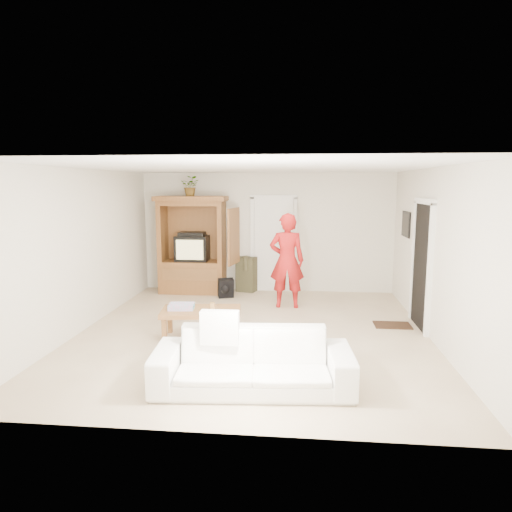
{
  "coord_description": "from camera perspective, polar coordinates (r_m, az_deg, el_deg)",
  "views": [
    {
      "loc": [
        0.75,
        -6.97,
        2.35
      ],
      "look_at": [
        -0.0,
        0.6,
        1.15
      ],
      "focal_mm": 32.0,
      "sensor_mm": 36.0,
      "label": 1
    }
  ],
  "objects": [
    {
      "name": "doorway_right",
      "position": [
        7.93,
        20.03,
        -1.23
      ],
      "size": [
        0.05,
        0.9,
        2.04
      ],
      "primitive_type": "cube",
      "color": "black",
      "rests_on": "floor"
    },
    {
      "name": "floor",
      "position": [
        7.39,
        -0.43,
        -9.57
      ],
      "size": [
        6.0,
        6.0,
        0.0
      ],
      "primitive_type": "plane",
      "color": "tan",
      "rests_on": "ground"
    },
    {
      "name": "armoire",
      "position": [
        10.01,
        -7.81,
        0.6
      ],
      "size": [
        1.82,
        1.14,
        2.1
      ],
      "color": "brown",
      "rests_on": "floor"
    },
    {
      "name": "candle",
      "position": [
        7.09,
        -5.49,
        -6.2
      ],
      "size": [
        0.08,
        0.08,
        0.1
      ],
      "primitive_type": "cylinder",
      "color": "tan",
      "rests_on": "coffee_table"
    },
    {
      "name": "ceiling",
      "position": [
        7.01,
        -0.46,
        11.01
      ],
      "size": [
        6.0,
        6.0,
        0.0
      ],
      "primitive_type": "plane",
      "rotation": [
        3.14,
        0.0,
        0.0
      ],
      "color": "white",
      "rests_on": "floor"
    },
    {
      "name": "towel",
      "position": [
        7.15,
        -9.3,
        -6.24
      ],
      "size": [
        0.41,
        0.32,
        0.08
      ],
      "primitive_type": "cube",
      "rotation": [
        0.0,
        0.0,
        0.11
      ],
      "color": "#F9539A",
      "rests_on": "coffee_table"
    },
    {
      "name": "wall_front",
      "position": [
        4.17,
        -4.87,
        -5.62
      ],
      "size": [
        5.5,
        0.0,
        5.5
      ],
      "primitive_type": "plane",
      "rotation": [
        -1.57,
        0.0,
        0.0
      ],
      "color": "silver",
      "rests_on": "floor"
    },
    {
      "name": "wall_left",
      "position": [
        7.87,
        -20.79,
        0.71
      ],
      "size": [
        0.0,
        6.0,
        6.0
      ],
      "primitive_type": "plane",
      "rotation": [
        1.57,
        0.0,
        1.57
      ],
      "color": "silver",
      "rests_on": "floor"
    },
    {
      "name": "backpack_olive",
      "position": [
        10.08,
        -1.19,
        -2.3
      ],
      "size": [
        0.47,
        0.4,
        0.77
      ],
      "primitive_type": null,
      "rotation": [
        0.0,
        0.0,
        -0.28
      ],
      "color": "#47442B",
      "rests_on": "floor"
    },
    {
      "name": "man",
      "position": [
        8.71,
        3.88,
        -0.58
      ],
      "size": [
        0.67,
        0.45,
        1.82
      ],
      "primitive_type": "imported",
      "rotation": [
        0.0,
        0.0,
        3.17
      ],
      "color": "#AE1717",
      "rests_on": "floor"
    },
    {
      "name": "wall_right",
      "position": [
        7.32,
        21.48,
        0.1
      ],
      "size": [
        0.0,
        6.0,
        6.0
      ],
      "primitive_type": "plane",
      "rotation": [
        1.57,
        0.0,
        -1.57
      ],
      "color": "silver",
      "rests_on": "floor"
    },
    {
      "name": "framed_picture",
      "position": [
        9.12,
        18.26,
        3.79
      ],
      "size": [
        0.03,
        0.6,
        0.48
      ],
      "primitive_type": "cube",
      "color": "black",
      "rests_on": "wall_right"
    },
    {
      "name": "wall_back",
      "position": [
        10.05,
        1.38,
        2.96
      ],
      "size": [
        5.5,
        0.0,
        5.5
      ],
      "primitive_type": "plane",
      "rotation": [
        1.57,
        0.0,
        0.0
      ],
      "color": "silver",
      "rests_on": "floor"
    },
    {
      "name": "backpack_black",
      "position": [
        9.57,
        -3.79,
        -4.08
      ],
      "size": [
        0.36,
        0.28,
        0.39
      ],
      "primitive_type": null,
      "rotation": [
        0.0,
        0.0,
        0.34
      ],
      "color": "black",
      "rests_on": "floor"
    },
    {
      "name": "sofa",
      "position": [
        5.4,
        -0.41,
        -12.96
      ],
      "size": [
        2.34,
        1.06,
        0.67
      ],
      "primitive_type": "imported",
      "rotation": [
        0.0,
        0.0,
        0.07
      ],
      "color": "white",
      "rests_on": "floor"
    },
    {
      "name": "plant",
      "position": [
        9.88,
        -8.16,
        8.65
      ],
      "size": [
        0.39,
        0.34,
        0.42
      ],
      "primitive_type": "imported",
      "rotation": [
        0.0,
        0.0,
        -0.03
      ],
      "color": "#4C7238",
      "rests_on": "armoire"
    },
    {
      "name": "coffee_table",
      "position": [
        7.1,
        -6.87,
        -7.1
      ],
      "size": [
        1.27,
        0.8,
        0.45
      ],
      "rotation": [
        0.0,
        0.0,
        0.12
      ],
      "color": "#985F34",
      "rests_on": "floor"
    },
    {
      "name": "door_back",
      "position": [
        10.04,
        2.22,
        1.34
      ],
      "size": [
        0.85,
        0.05,
        2.04
      ],
      "primitive_type": "cube",
      "color": "white",
      "rests_on": "floor"
    },
    {
      "name": "doormat",
      "position": [
        8.07,
        16.69,
        -8.28
      ],
      "size": [
        0.6,
        0.4,
        0.02
      ],
      "primitive_type": "cube",
      "color": "#382316",
      "rests_on": "floor"
    }
  ]
}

